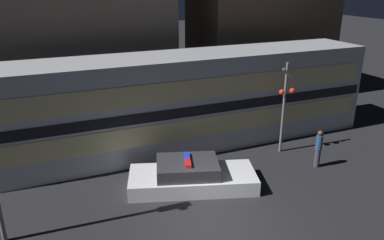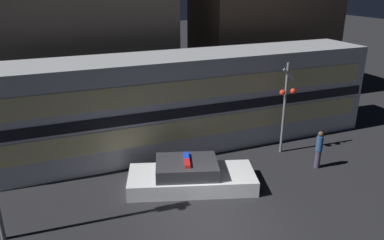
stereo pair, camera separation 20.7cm
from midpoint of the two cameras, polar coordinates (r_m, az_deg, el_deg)
name	(u,v)px [view 1 (the left image)]	position (r m, az deg, el deg)	size (l,w,h in m)	color
ground_plane	(211,227)	(12.07, 2.33, -16.00)	(120.00, 120.00, 0.00)	black
train	(192,100)	(16.89, -0.39, 3.01)	(17.02, 2.87, 4.20)	#B7BABF
police_car	(191,176)	(13.89, -0.56, -8.59)	(4.97, 3.19, 1.16)	silver
pedestrian	(318,148)	(15.95, 18.35, -4.13)	(0.27, 0.27, 1.58)	#3F384C
crossing_signal_near	(285,102)	(16.38, 13.61, 2.68)	(0.77, 0.31, 4.02)	slate
building_left	(62,21)	(21.99, -19.43, 13.98)	(10.83, 6.80, 10.20)	#726656
building_center	(260,40)	(25.09, 10.16, 11.95)	(8.62, 4.78, 7.16)	brown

